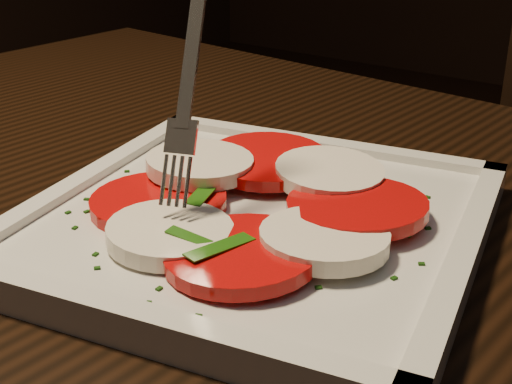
% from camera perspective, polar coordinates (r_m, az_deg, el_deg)
% --- Properties ---
extents(plate, '(0.31, 0.31, 0.01)m').
position_cam_1_polar(plate, '(0.45, 0.00, -2.62)').
color(plate, silver).
rests_on(plate, table).
extents(caprese_salad, '(0.23, 0.22, 0.02)m').
position_cam_1_polar(caprese_salad, '(0.44, 0.00, -0.75)').
color(caprese_salad, '#C70408').
rests_on(caprese_salad, plate).
extents(fork, '(0.06, 0.09, 0.15)m').
position_cam_1_polar(fork, '(0.43, -4.80, 10.49)').
color(fork, white).
rests_on(fork, caprese_salad).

